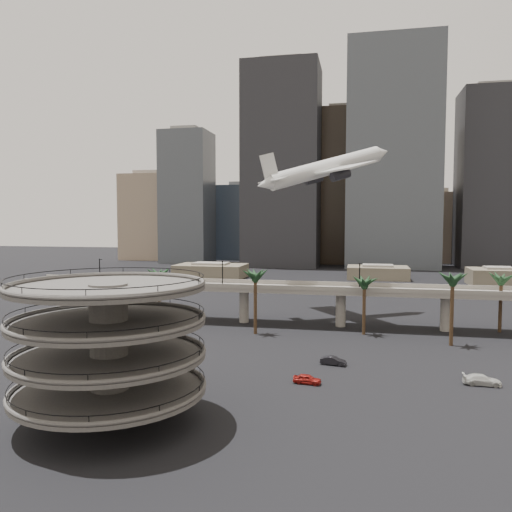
% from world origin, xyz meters
% --- Properties ---
extents(ground, '(700.00, 700.00, 0.00)m').
position_xyz_m(ground, '(0.00, 0.00, 0.00)').
color(ground, black).
rests_on(ground, ground).
extents(parking_ramp, '(22.20, 22.20, 17.35)m').
position_xyz_m(parking_ramp, '(-13.00, -4.00, 9.84)').
color(parking_ramp, '#494644').
rests_on(parking_ramp, ground).
extents(overpass, '(130.00, 9.30, 14.70)m').
position_xyz_m(overpass, '(0.00, 55.00, 7.34)').
color(overpass, gray).
rests_on(overpass, ground).
extents(palm_trees, '(76.40, 18.40, 14.00)m').
position_xyz_m(palm_trees, '(11.58, 47.18, 11.30)').
color(palm_trees, '#422F1C').
rests_on(palm_trees, ground).
extents(low_buildings, '(135.00, 27.50, 6.80)m').
position_xyz_m(low_buildings, '(6.89, 142.30, 2.86)').
color(low_buildings, brown).
rests_on(low_buildings, ground).
extents(skyline, '(269.00, 86.00, 113.86)m').
position_xyz_m(skyline, '(15.11, 217.09, 41.60)').
color(skyline, gray).
rests_on(skyline, ground).
extents(airborne_jet, '(33.08, 31.23, 13.76)m').
position_xyz_m(airborne_jet, '(6.49, 68.25, 36.15)').
color(airborne_jet, silver).
rests_on(airborne_jet, ground).
extents(car_a, '(4.21, 2.12, 1.37)m').
position_xyz_m(car_a, '(7.89, 14.43, 0.69)').
color(car_a, '#A31C17').
rests_on(car_a, ground).
extents(car_b, '(4.39, 2.22, 1.38)m').
position_xyz_m(car_b, '(11.06, 24.62, 0.69)').
color(car_b, black).
rests_on(car_b, ground).
extents(car_c, '(5.23, 2.24, 1.50)m').
position_xyz_m(car_c, '(32.36, 18.99, 0.75)').
color(car_c, silver).
rests_on(car_c, ground).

